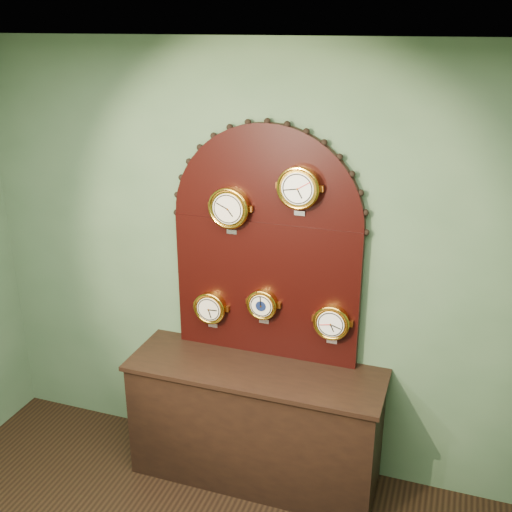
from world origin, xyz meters
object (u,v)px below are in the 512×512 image
at_px(shop_counter, 255,425).
at_px(arabic_clock, 299,188).
at_px(display_board, 267,238).
at_px(barometer, 263,304).
at_px(tide_clock, 332,322).
at_px(hygrometer, 210,308).
at_px(roman_clock, 229,208).

height_order(shop_counter, arabic_clock, arabic_clock).
bearing_deg(arabic_clock, shop_counter, -144.57).
distance_m(display_board, barometer, 0.43).
bearing_deg(tide_clock, shop_counter, -160.93).
relative_size(hygrometer, barometer, 1.08).
distance_m(hygrometer, tide_clock, 0.80).
bearing_deg(barometer, arabic_clock, -0.33).
xyz_separation_m(shop_counter, barometer, (-0.00, 0.15, 0.81)).
bearing_deg(hygrometer, shop_counter, -23.08).
bearing_deg(display_board, hygrometer, -169.57).
height_order(arabic_clock, tide_clock, arabic_clock).
distance_m(hygrometer, barometer, 0.37).
height_order(arabic_clock, barometer, arabic_clock).
relative_size(shop_counter, display_board, 1.05).
xyz_separation_m(roman_clock, hygrometer, (-0.14, 0.00, -0.69)).
bearing_deg(display_board, tide_clock, -8.53).
bearing_deg(shop_counter, tide_clock, 19.07).
bearing_deg(shop_counter, display_board, 90.00).
bearing_deg(barometer, shop_counter, -89.12).
relative_size(arabic_clock, tide_clock, 1.10).
xyz_separation_m(hygrometer, tide_clock, (0.80, -0.00, 0.03)).
distance_m(shop_counter, arabic_clock, 1.60).
height_order(shop_counter, barometer, barometer).
distance_m(roman_clock, barometer, 0.65).
xyz_separation_m(shop_counter, hygrometer, (-0.36, 0.15, 0.73)).
relative_size(roman_clock, barometer, 1.23).
distance_m(barometer, tide_clock, 0.45).
xyz_separation_m(shop_counter, tide_clock, (0.44, 0.15, 0.75)).
height_order(shop_counter, display_board, display_board).
relative_size(display_board, arabic_clock, 5.00).
bearing_deg(roman_clock, display_board, 17.30).
bearing_deg(arabic_clock, barometer, 179.67).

